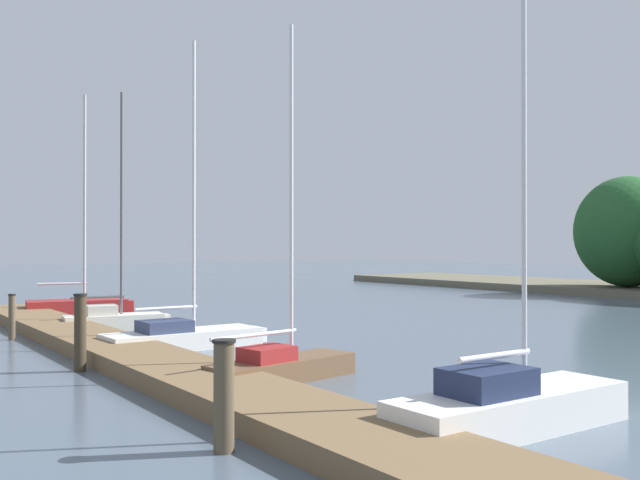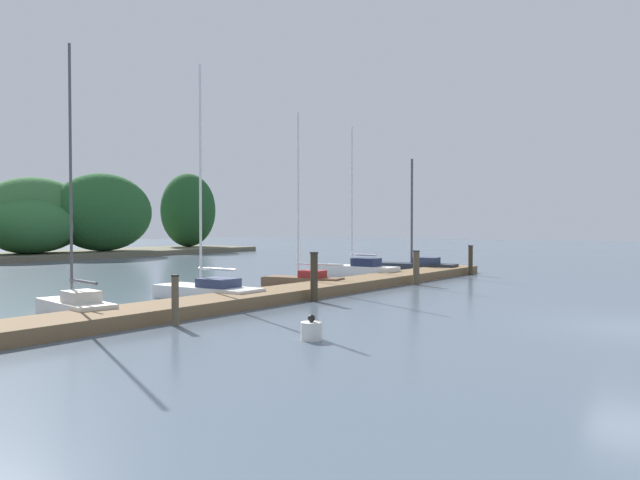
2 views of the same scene
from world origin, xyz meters
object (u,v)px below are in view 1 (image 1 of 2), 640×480
at_px(mooring_piling_1, 12,317).
at_px(sailboat_4, 516,403).
at_px(sailboat_2, 187,335).
at_px(mooring_piling_3, 224,395).
at_px(mooring_piling_2, 80,332).
at_px(sailboat_3, 286,363).
at_px(sailboat_0, 82,304).
at_px(sailboat_1, 117,318).

bearing_deg(mooring_piling_1, sailboat_4, 15.42).
height_order(sailboat_2, mooring_piling_3, sailboat_2).
bearing_deg(mooring_piling_1, mooring_piling_2, 1.52).
bearing_deg(mooring_piling_2, sailboat_3, 43.33).
bearing_deg(mooring_piling_2, mooring_piling_3, -1.28).
relative_size(sailboat_0, sailboat_2, 1.04).
bearing_deg(mooring_piling_1, sailboat_2, 38.96).
height_order(sailboat_0, mooring_piling_1, sailboat_0).
xyz_separation_m(sailboat_3, mooring_piling_1, (-9.01, -3.13, 0.31)).
bearing_deg(mooring_piling_1, sailboat_0, 148.31).
bearing_deg(sailboat_1, sailboat_4, -77.94).
distance_m(sailboat_3, mooring_piling_1, 9.55).
distance_m(sailboat_0, sailboat_3, 14.63).
xyz_separation_m(mooring_piling_2, mooring_piling_3, (6.74, -0.15, -0.09)).
relative_size(sailboat_2, sailboat_4, 1.11).
bearing_deg(sailboat_1, mooring_piling_2, -104.93).
bearing_deg(mooring_piling_1, sailboat_1, 103.59).
relative_size(sailboat_1, sailboat_4, 1.04).
distance_m(sailboat_1, sailboat_3, 9.77).
xyz_separation_m(sailboat_0, mooring_piling_1, (5.62, -3.47, 0.22)).
bearing_deg(sailboat_2, mooring_piling_3, -113.19).
bearing_deg(sailboat_3, sailboat_0, 77.70).
distance_m(sailboat_2, sailboat_4, 9.90).
xyz_separation_m(sailboat_0, sailboat_1, (4.86, -0.34, -0.05)).
bearing_deg(sailboat_4, mooring_piling_2, 113.73).
xyz_separation_m(sailboat_2, sailboat_3, (4.94, -0.16, -0.01)).
xyz_separation_m(sailboat_2, mooring_piling_1, (-4.07, -3.29, 0.29)).
height_order(sailboat_0, sailboat_2, sailboat_0).
height_order(sailboat_3, mooring_piling_2, sailboat_3).
xyz_separation_m(sailboat_3, sailboat_4, (4.94, 0.72, 0.04)).
bearing_deg(sailboat_2, sailboat_0, 86.81).
height_order(sailboat_3, sailboat_4, sailboat_4).
xyz_separation_m(sailboat_4, mooring_piling_2, (-8.09, -3.69, 0.43)).
distance_m(sailboat_2, mooring_piling_2, 3.64).
relative_size(sailboat_2, mooring_piling_1, 6.19).
distance_m(sailboat_1, sailboat_2, 4.83).
bearing_deg(sailboat_4, sailboat_3, 97.50).
height_order(sailboat_1, sailboat_4, sailboat_1).
height_order(sailboat_2, mooring_piling_2, sailboat_2).
bearing_deg(mooring_piling_3, sailboat_4, 70.68).
bearing_deg(sailboat_3, sailboat_2, 77.15).
bearing_deg(sailboat_2, sailboat_3, -94.02).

